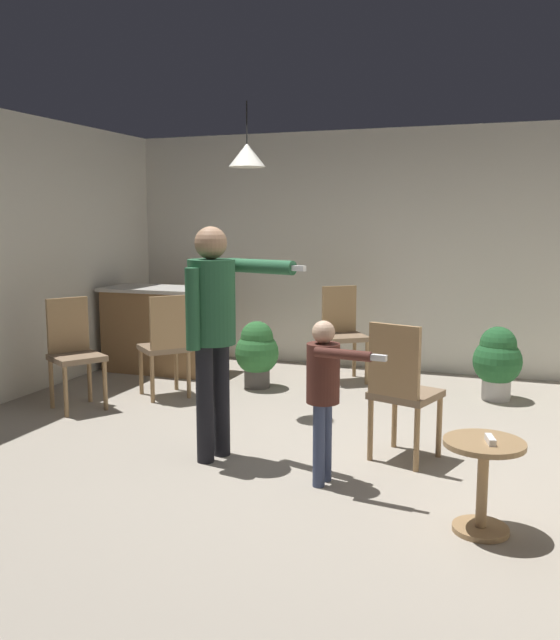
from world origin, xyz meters
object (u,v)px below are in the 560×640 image
object	(u,v)px
person_adult	(213,317)
dining_chair_near_wall	(343,330)
dining_chair_centre_back	(166,342)
person_child	(324,384)
kitchen_counter	(161,329)
dining_chair_by_counter	(401,387)
dining_chair_spare	(73,349)
side_table_by_couch	(483,475)
spare_remote_on_table	(490,440)
potted_plant_corner	(497,360)
potted_plant_by_wall	(257,351)

from	to	relation	value
person_adult	dining_chair_near_wall	distance (m)	2.72
person_adult	dining_chair_centre_back	bearing A→B (deg)	-123.32
person_child	dining_chair_centre_back	size ratio (longest dim) A/B	1.07
kitchen_counter	person_adult	xyz separation A→B (m)	(1.80, -2.41, 0.55)
dining_chair_by_counter	dining_chair_spare	bearing A→B (deg)	-169.79
person_child	kitchen_counter	bearing A→B (deg)	-127.22
kitchen_counter	dining_chair_centre_back	world-z (taller)	dining_chair_centre_back
person_adult	dining_chair_centre_back	distance (m)	1.86
kitchen_counter	person_adult	distance (m)	3.06
side_table_by_couch	dining_chair_by_counter	xyz separation A→B (m)	(-0.61, 0.95, 0.22)
dining_chair_by_counter	spare_remote_on_table	bearing A→B (deg)	-38.86
kitchen_counter	dining_chair_spare	size ratio (longest dim) A/B	1.26
spare_remote_on_table	potted_plant_corner	bearing A→B (deg)	91.23
dining_chair_centre_back	person_child	bearing A→B (deg)	-85.50
side_table_by_couch	potted_plant_by_wall	world-z (taller)	potted_plant_by_wall
dining_chair_centre_back	potted_plant_by_wall	distance (m)	0.96
dining_chair_by_counter	potted_plant_corner	world-z (taller)	dining_chair_by_counter
dining_chair_spare	spare_remote_on_table	xyz separation A→B (m)	(3.67, -1.38, -0.01)
side_table_by_couch	potted_plant_corner	world-z (taller)	potted_plant_corner
dining_chair_near_wall	dining_chair_spare	distance (m)	2.75
person_adult	potted_plant_by_wall	bearing A→B (deg)	-149.87
kitchen_counter	potted_plant_by_wall	xyz separation A→B (m)	(1.31, -0.37, -0.10)
side_table_by_couch	dining_chair_centre_back	world-z (taller)	dining_chair_centre_back
potted_plant_by_wall	dining_chair_centre_back	bearing A→B (deg)	-134.74
dining_chair_spare	potted_plant_by_wall	xyz separation A→B (m)	(1.29, 1.25, -0.17)
person_child	potted_plant_by_wall	bearing A→B (deg)	-141.73
dining_chair_by_counter	potted_plant_by_wall	size ratio (longest dim) A/B	1.46
dining_chair_by_counter	kitchen_counter	bearing A→B (deg)	164.28
dining_chair_near_wall	spare_remote_on_table	world-z (taller)	dining_chair_near_wall
side_table_by_couch	person_child	distance (m)	1.12
potted_plant_by_wall	spare_remote_on_table	bearing A→B (deg)	-47.79
dining_chair_near_wall	dining_chair_spare	xyz separation A→B (m)	(-2.02, -1.87, 0.00)
side_table_by_couch	dining_chair_centre_back	bearing A→B (deg)	147.39
side_table_by_couch	dining_chair_near_wall	bearing A→B (deg)	116.73
side_table_by_couch	person_adult	world-z (taller)	person_adult
person_child	potted_plant_corner	distance (m)	2.76
kitchen_counter	person_child	bearing A→B (deg)	-44.32
dining_chair_centre_back	spare_remote_on_table	bearing A→B (deg)	-80.44
side_table_by_couch	potted_plant_by_wall	bearing A→B (deg)	132.16
dining_chair_by_counter	dining_chair_spare	xyz separation A→B (m)	(-3.03, 0.40, 0.00)
kitchen_counter	spare_remote_on_table	xyz separation A→B (m)	(3.70, -3.00, 0.06)
side_table_by_couch	potted_plant_corner	bearing A→B (deg)	90.64
dining_chair_centre_back	potted_plant_by_wall	world-z (taller)	dining_chair_centre_back
dining_chair_near_wall	dining_chair_spare	size ratio (longest dim) A/B	1.00
dining_chair_centre_back	kitchen_counter	bearing A→B (deg)	74.32
person_adult	dining_chair_centre_back	world-z (taller)	person_adult
person_adult	dining_chair_by_counter	distance (m)	1.40
dining_chair_near_wall	potted_plant_corner	xyz separation A→B (m)	(1.59, -0.28, -0.16)
dining_chair_by_counter	dining_chair_near_wall	distance (m)	2.49
person_child	spare_remote_on_table	distance (m)	1.12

